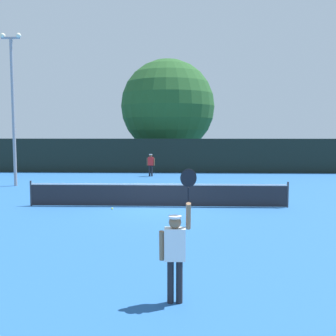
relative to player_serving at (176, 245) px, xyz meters
name	(u,v)px	position (x,y,z in m)	size (l,w,h in m)	color
ground_plane	(158,206)	(-0.92, 9.43, -1.06)	(120.00, 120.00, 0.00)	#235693
tennis_net	(158,194)	(-0.92, 9.43, -0.55)	(10.87, 0.08, 1.07)	#232328
perimeter_fence	(169,156)	(-0.92, 23.73, 0.26)	(29.38, 0.12, 2.65)	black
player_serving	(176,245)	(0.00, 0.00, 0.00)	(0.67, 0.39, 2.44)	white
player_receiving	(151,163)	(-2.15, 21.03, -0.10)	(0.57, 0.23, 1.58)	red
tennis_ball	(112,209)	(-2.72, 8.72, -1.03)	(0.07, 0.07, 0.07)	#CCE033
light_pole	(13,101)	(-9.64, 15.67, 3.87)	(1.18, 0.28, 8.72)	gray
large_tree	(168,107)	(-1.23, 28.97, 4.39)	(8.39, 8.39, 9.65)	brown
parked_car_near	(94,156)	(-8.66, 31.89, -0.29)	(2.05, 4.27, 1.69)	navy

